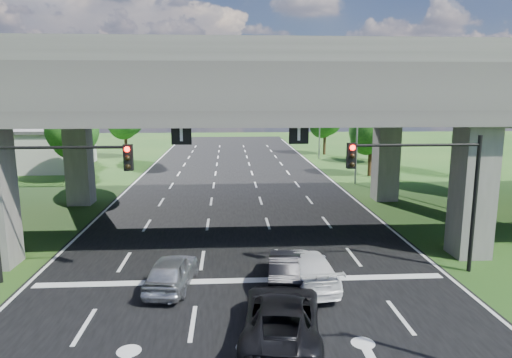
{
  "coord_description": "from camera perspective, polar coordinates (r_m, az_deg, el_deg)",
  "views": [
    {
      "loc": [
        -0.54,
        -14.41,
        7.65
      ],
      "look_at": [
        0.91,
        8.98,
        3.32
      ],
      "focal_mm": 32.0,
      "sensor_mm": 36.0,
      "label": 1
    }
  ],
  "objects": [
    {
      "name": "ground",
      "position": [
        16.33,
        -1.29,
        -17.48
      ],
      "size": [
        160.0,
        160.0,
        0.0
      ],
      "primitive_type": "plane",
      "color": "#1A4215",
      "rests_on": "ground"
    },
    {
      "name": "road",
      "position": [
        25.59,
        -2.18,
        -6.9
      ],
      "size": [
        18.0,
        120.0,
        0.03
      ],
      "primitive_type": "cube",
      "color": "black",
      "rests_on": "ground"
    },
    {
      "name": "overpass",
      "position": [
        26.42,
        -2.41,
        11.05
      ],
      "size": [
        80.0,
        15.0,
        10.0
      ],
      "color": "#34322F",
      "rests_on": "ground"
    },
    {
      "name": "signal_right",
      "position": [
        20.47,
        20.64,
        0.04
      ],
      "size": [
        5.76,
        0.54,
        6.0
      ],
      "color": "black",
      "rests_on": "ground"
    },
    {
      "name": "signal_left",
      "position": [
        20.05,
        -24.78,
        -0.45
      ],
      "size": [
        5.76,
        0.54,
        6.0
      ],
      "color": "black",
      "rests_on": "ground"
    },
    {
      "name": "streetlight_far",
      "position": [
        39.9,
        12.04,
        7.66
      ],
      "size": [
        3.38,
        0.25,
        10.0
      ],
      "color": "gray",
      "rests_on": "ground"
    },
    {
      "name": "streetlight_beyond",
      "position": [
        55.47,
        7.61,
        8.52
      ],
      "size": [
        3.38,
        0.25,
        10.0
      ],
      "color": "gray",
      "rests_on": "ground"
    },
    {
      "name": "tree_left_near",
      "position": [
        42.68,
        -21.97,
        5.91
      ],
      "size": [
        4.5,
        4.5,
        7.8
      ],
      "color": "black",
      "rests_on": "ground"
    },
    {
      "name": "tree_left_mid",
      "position": [
        51.24,
        -22.33,
        5.8
      ],
      "size": [
        3.91,
        3.9,
        6.76
      ],
      "color": "black",
      "rests_on": "ground"
    },
    {
      "name": "tree_left_far",
      "position": [
        57.82,
        -16.07,
        7.58
      ],
      "size": [
        4.8,
        4.8,
        8.32
      ],
      "color": "black",
      "rests_on": "ground"
    },
    {
      "name": "tree_right_near",
      "position": [
        44.65,
        14.27,
        6.1
      ],
      "size": [
        4.2,
        4.2,
        7.28
      ],
      "color": "black",
      "rests_on": "ground"
    },
    {
      "name": "tree_right_mid",
      "position": [
        53.19,
        14.74,
        6.39
      ],
      "size": [
        3.91,
        3.9,
        6.76
      ],
      "color": "black",
      "rests_on": "ground"
    },
    {
      "name": "tree_right_far",
      "position": [
        59.82,
        8.69,
        7.64
      ],
      "size": [
        4.5,
        4.5,
        7.8
      ],
      "color": "black",
      "rests_on": "ground"
    },
    {
      "name": "car_silver",
      "position": [
        18.89,
        -10.47,
        -11.3
      ],
      "size": [
        2.1,
        4.12,
        1.34
      ],
      "primitive_type": "imported",
      "rotation": [
        0.0,
        0.0,
        3.01
      ],
      "color": "#BABDC3",
      "rests_on": "road"
    },
    {
      "name": "car_dark",
      "position": [
        18.89,
        3.9,
        -11.11
      ],
      "size": [
        1.9,
        4.27,
        1.36
      ],
      "primitive_type": "imported",
      "rotation": [
        0.0,
        0.0,
        3.03
      ],
      "color": "black",
      "rests_on": "road"
    },
    {
      "name": "car_white",
      "position": [
        19.0,
        6.29,
        -11.0
      ],
      "size": [
        2.38,
        4.89,
        1.37
      ],
      "primitive_type": "imported",
      "rotation": [
        0.0,
        0.0,
        3.24
      ],
      "color": "white",
      "rests_on": "road"
    },
    {
      "name": "car_trailing",
      "position": [
        15.04,
        3.24,
        -16.87
      ],
      "size": [
        3.07,
        5.45,
        1.44
      ],
      "primitive_type": "imported",
      "rotation": [
        0.0,
        0.0,
        3.0
      ],
      "color": "black",
      "rests_on": "road"
    }
  ]
}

